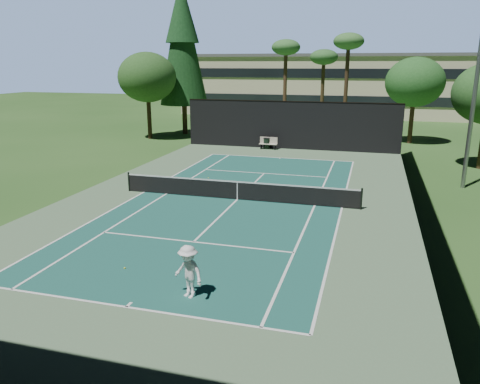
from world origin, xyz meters
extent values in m
plane|color=#2A541F|center=(0.00, 0.00, 0.00)|extent=(160.00, 160.00, 0.00)
cube|color=#567653|center=(0.00, 0.00, 0.01)|extent=(18.00, 32.00, 0.01)
cube|color=#1B574C|center=(0.00, 0.00, 0.01)|extent=(10.97, 23.77, 0.01)
cube|color=white|center=(0.00, -11.88, 0.02)|extent=(10.97, 0.10, 0.01)
cube|color=white|center=(0.00, 11.88, 0.02)|extent=(10.97, 0.10, 0.01)
cube|color=white|center=(0.00, -6.40, 0.02)|extent=(8.23, 0.10, 0.01)
cube|color=white|center=(0.00, 6.40, 0.02)|extent=(8.23, 0.10, 0.01)
cube|color=white|center=(-5.49, 0.00, 0.02)|extent=(0.10, 23.77, 0.01)
cube|color=white|center=(5.49, 0.00, 0.02)|extent=(0.10, 23.77, 0.01)
cube|color=white|center=(-4.12, 0.00, 0.02)|extent=(0.10, 23.77, 0.01)
cube|color=white|center=(4.12, 0.00, 0.02)|extent=(0.10, 23.77, 0.01)
cube|color=white|center=(0.00, 0.00, 0.02)|extent=(0.10, 12.80, 0.01)
cube|color=white|center=(0.00, -11.73, 0.02)|extent=(0.10, 0.30, 0.01)
cube|color=white|center=(0.00, 11.73, 0.02)|extent=(0.10, 0.30, 0.01)
cylinder|color=black|center=(-6.40, 0.00, 0.55)|extent=(0.10, 0.10, 1.10)
cylinder|color=black|center=(6.40, 0.00, 0.55)|extent=(0.10, 0.10, 1.10)
cube|color=black|center=(0.00, 0.00, 0.50)|extent=(12.80, 0.02, 0.92)
cube|color=white|center=(0.00, 0.00, 0.98)|extent=(12.80, 0.04, 0.07)
cube|color=white|center=(0.00, 0.00, 0.50)|extent=(0.05, 0.03, 0.92)
cube|color=black|center=(0.00, 16.00, 2.00)|extent=(18.00, 0.04, 4.00)
cube|color=black|center=(0.00, -16.00, 2.00)|extent=(18.00, 0.04, 4.00)
cube|color=black|center=(9.00, 0.00, 2.00)|extent=(0.04, 32.00, 4.00)
cube|color=black|center=(-9.00, 0.00, 2.00)|extent=(0.04, 32.00, 4.00)
cube|color=black|center=(0.00, 16.00, 4.00)|extent=(18.00, 0.06, 0.06)
imported|color=white|center=(1.55, -10.75, 0.85)|extent=(1.26, 1.03, 1.71)
sphere|color=yellow|center=(-1.41, -9.47, 0.04)|extent=(0.07, 0.07, 0.07)
sphere|color=#C0CF2F|center=(-0.13, 3.45, 0.04)|extent=(0.07, 0.07, 0.07)
sphere|color=#CDE333|center=(-0.44, 1.60, 0.04)|extent=(0.07, 0.07, 0.07)
sphere|color=yellow|center=(-3.11, 4.12, 0.03)|extent=(0.07, 0.07, 0.07)
cube|color=beige|center=(-1.72, 15.33, 0.45)|extent=(1.50, 0.45, 0.05)
cube|color=beige|center=(-1.72, 15.53, 0.75)|extent=(1.50, 0.06, 0.55)
cube|color=black|center=(-2.32, 15.33, 0.21)|extent=(0.06, 0.40, 0.42)
cube|color=black|center=(-1.12, 15.33, 0.21)|extent=(0.06, 0.40, 0.42)
cylinder|color=black|center=(-1.90, 15.55, 0.45)|extent=(0.52, 0.52, 0.90)
cylinder|color=black|center=(-1.90, 15.55, 0.92)|extent=(0.56, 0.56, 0.05)
cylinder|color=#402F1B|center=(-12.00, 22.00, 1.80)|extent=(0.50, 0.50, 3.60)
cone|color=#143817|center=(-12.00, 22.00, 9.00)|extent=(4.80, 4.80, 12.00)
cone|color=#163D1B|center=(-12.00, 22.00, 12.00)|extent=(3.30, 3.30, 6.00)
cylinder|color=#4D3421|center=(-2.00, 24.00, 4.28)|extent=(0.36, 0.36, 8.55)
ellipsoid|color=#34692F|center=(-2.00, 24.00, 8.55)|extent=(2.80, 2.80, 1.54)
cylinder|color=#43321D|center=(1.50, 26.00, 3.83)|extent=(0.36, 0.36, 7.65)
ellipsoid|color=#2D5F2A|center=(1.50, 26.00, 7.65)|extent=(2.80, 2.80, 1.54)
cylinder|color=#3E2B1A|center=(4.00, 23.00, 4.50)|extent=(0.36, 0.36, 9.00)
ellipsoid|color=#386C30|center=(4.00, 23.00, 9.00)|extent=(2.80, 2.80, 1.54)
cylinder|color=#4B3120|center=(10.00, 22.00, 1.76)|extent=(0.40, 0.40, 3.52)
ellipsoid|color=#245822|center=(10.00, 22.00, 5.44)|extent=(5.12, 5.12, 4.35)
cylinder|color=#3E2A1A|center=(-14.00, 18.00, 1.87)|extent=(0.40, 0.40, 3.74)
ellipsoid|color=#285420|center=(-14.00, 18.00, 5.78)|extent=(5.44, 5.44, 4.62)
cube|color=beige|center=(0.00, 46.00, 4.00)|extent=(40.00, 12.00, 8.00)
cube|color=#59595B|center=(0.00, 46.00, 8.10)|extent=(40.50, 12.50, 0.40)
cube|color=black|center=(0.00, 39.95, 2.40)|extent=(38.00, 0.15, 1.20)
cube|color=black|center=(0.00, 39.95, 5.80)|extent=(38.00, 0.15, 1.20)
cylinder|color=gray|center=(12.00, 6.00, 6.00)|extent=(0.24, 0.24, 12.00)
camera|label=1|loc=(6.67, -22.99, 7.02)|focal=35.00mm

